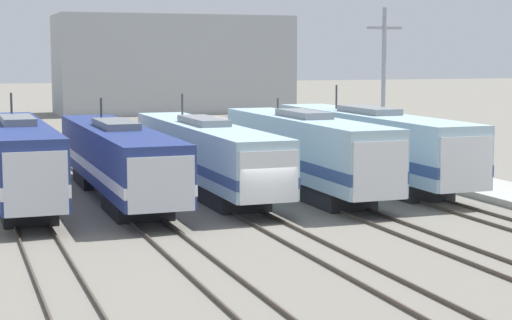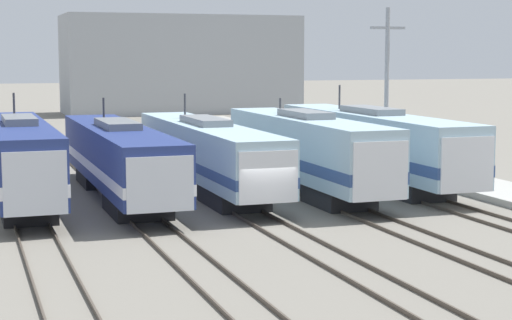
{
  "view_description": "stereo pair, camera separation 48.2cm",
  "coord_description": "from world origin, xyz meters",
  "px_view_note": "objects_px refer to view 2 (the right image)",
  "views": [
    {
      "loc": [
        -12.82,
        -34.49,
        7.28
      ],
      "look_at": [
        0.08,
        1.42,
        2.62
      ],
      "focal_mm": 60.0,
      "sensor_mm": 36.0,
      "label": 1
    },
    {
      "loc": [
        -12.36,
        -34.65,
        7.28
      ],
      "look_at": [
        0.08,
        1.42,
        2.62
      ],
      "focal_mm": 60.0,
      "sensor_mm": 36.0,
      "label": 2
    }
  ],
  "objects_px": {
    "locomotive_far_left": "(21,160)",
    "locomotive_center_left": "(120,159)",
    "locomotive_far_right": "(374,145)",
    "locomotive_center_right": "(309,152)",
    "catenary_tower_right": "(387,87)",
    "locomotive_center": "(208,154)"
  },
  "relations": [
    {
      "from": "locomotive_center_right",
      "to": "locomotive_center_left",
      "type": "bearing_deg",
      "value": 170.4
    },
    {
      "from": "locomotive_center_left",
      "to": "locomotive_center_right",
      "type": "distance_m",
      "value": 9.85
    },
    {
      "from": "locomotive_center_right",
      "to": "catenary_tower_right",
      "type": "xyz_separation_m",
      "value": [
        7.44,
        5.62,
        3.11
      ]
    },
    {
      "from": "locomotive_center",
      "to": "locomotive_far_right",
      "type": "height_order",
      "value": "locomotive_far_right"
    },
    {
      "from": "locomotive_far_left",
      "to": "locomotive_far_right",
      "type": "relative_size",
      "value": 0.89
    },
    {
      "from": "locomotive_far_right",
      "to": "catenary_tower_right",
      "type": "distance_m",
      "value": 5.41
    },
    {
      "from": "locomotive_far_right",
      "to": "locomotive_center_right",
      "type": "bearing_deg",
      "value": -157.27
    },
    {
      "from": "locomotive_far_left",
      "to": "locomotive_center_left",
      "type": "distance_m",
      "value": 4.86
    },
    {
      "from": "locomotive_center",
      "to": "catenary_tower_right",
      "type": "bearing_deg",
      "value": 14.83
    },
    {
      "from": "locomotive_center",
      "to": "catenary_tower_right",
      "type": "relative_size",
      "value": 1.97
    },
    {
      "from": "locomotive_center",
      "to": "locomotive_center_right",
      "type": "relative_size",
      "value": 1.15
    },
    {
      "from": "locomotive_center",
      "to": "locomotive_center_right",
      "type": "height_order",
      "value": "locomotive_center"
    },
    {
      "from": "locomotive_center",
      "to": "catenary_tower_right",
      "type": "distance_m",
      "value": 13.15
    },
    {
      "from": "locomotive_center_left",
      "to": "locomotive_center_right",
      "type": "relative_size",
      "value": 1.14
    },
    {
      "from": "catenary_tower_right",
      "to": "locomotive_center",
      "type": "bearing_deg",
      "value": -165.17
    },
    {
      "from": "catenary_tower_right",
      "to": "locomotive_far_left",
      "type": "bearing_deg",
      "value": -169.25
    },
    {
      "from": "locomotive_center",
      "to": "locomotive_center_right",
      "type": "xyz_separation_m",
      "value": [
        4.86,
        -2.36,
        0.19
      ]
    },
    {
      "from": "locomotive_center_left",
      "to": "locomotive_far_right",
      "type": "distance_m",
      "value": 14.58
    },
    {
      "from": "locomotive_center",
      "to": "locomotive_far_right",
      "type": "distance_m",
      "value": 9.72
    },
    {
      "from": "locomotive_far_left",
      "to": "locomotive_far_right",
      "type": "bearing_deg",
      "value": 1.74
    },
    {
      "from": "locomotive_far_left",
      "to": "locomotive_center_right",
      "type": "relative_size",
      "value": 1.01
    },
    {
      "from": "locomotive_far_right",
      "to": "catenary_tower_right",
      "type": "relative_size",
      "value": 1.95
    }
  ]
}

